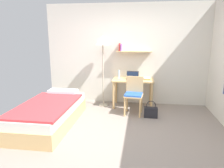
% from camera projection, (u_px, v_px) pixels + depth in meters
% --- Properties ---
extents(ground_plane, '(5.28, 5.28, 0.00)m').
position_uv_depth(ground_plane, '(122.00, 136.00, 3.77)').
color(ground_plane, gray).
extents(wall_back, '(4.40, 0.27, 2.60)m').
position_uv_depth(wall_back, '(130.00, 55.00, 5.43)').
color(wall_back, silver).
rests_on(wall_back, ground_plane).
extents(bed, '(0.98, 1.99, 0.54)m').
position_uv_depth(bed, '(50.00, 113.00, 4.22)').
color(bed, tan).
rests_on(bed, ground_plane).
extents(desk, '(1.03, 0.59, 0.71)m').
position_uv_depth(desk, '(133.00, 84.00, 5.26)').
color(desk, tan).
rests_on(desk, ground_plane).
extents(desk_chair, '(0.45, 0.45, 0.87)m').
position_uv_depth(desk_chair, '(134.00, 93.00, 4.78)').
color(desk_chair, tan).
rests_on(desk_chair, ground_plane).
extents(standing_lamp, '(0.39, 0.39, 1.79)m').
position_uv_depth(standing_lamp, '(103.00, 44.00, 5.10)').
color(standing_lamp, '#B2A893').
rests_on(standing_lamp, ground_plane).
extents(laptop, '(0.31, 0.21, 0.19)m').
position_uv_depth(laptop, '(133.00, 77.00, 5.25)').
color(laptop, black).
rests_on(laptop, desk).
extents(water_bottle, '(0.06, 0.06, 0.22)m').
position_uv_depth(water_bottle, '(119.00, 74.00, 5.30)').
color(water_bottle, silver).
rests_on(water_bottle, desk).
extents(book_stack, '(0.17, 0.21, 0.04)m').
position_uv_depth(book_stack, '(147.00, 78.00, 5.22)').
color(book_stack, orange).
rests_on(book_stack, desk).
extents(handbag, '(0.30, 0.13, 0.39)m').
position_uv_depth(handbag, '(151.00, 112.00, 4.62)').
color(handbag, '#232328').
rests_on(handbag, ground_plane).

